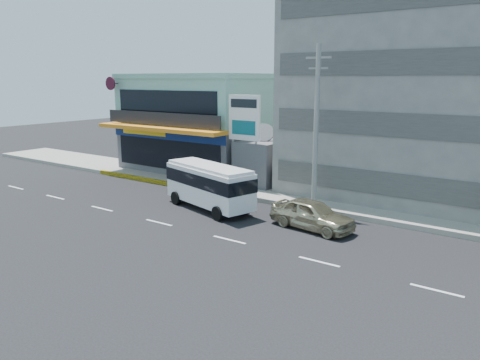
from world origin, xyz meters
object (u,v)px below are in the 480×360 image
object	(u,v)px
satellite_dish	(264,140)
utility_pole_near	(316,127)
shop_building	(206,125)
billboard	(244,123)
minibus	(209,183)
motorcycle_rider	(181,182)
concrete_building	(422,94)
sedan	(312,214)

from	to	relation	value
satellite_dish	utility_pole_near	size ratio (longest dim) A/B	0.15
shop_building	billboard	size ratio (longest dim) A/B	1.80
satellite_dish	minibus	distance (m)	7.41
satellite_dish	shop_building	bearing A→B (deg)	159.79
satellite_dish	minibus	xyz separation A→B (m)	(0.57, -7.14, -1.90)
billboard	motorcycle_rider	distance (m)	6.25
shop_building	concrete_building	xyz separation A→B (m)	(18.00, 1.05, 3.00)
satellite_dish	billboard	world-z (taller)	billboard
utility_pole_near	motorcycle_rider	size ratio (longest dim) A/B	4.69
concrete_building	sedan	size ratio (longest dim) A/B	3.34
concrete_building	billboard	size ratio (longest dim) A/B	2.32
utility_pole_near	billboard	bearing A→B (deg)	164.52
utility_pole_near	sedan	world-z (taller)	utility_pole_near
shop_building	minibus	size ratio (longest dim) A/B	1.76
satellite_dish	billboard	distance (m)	2.31
utility_pole_near	shop_building	bearing A→B (deg)	154.94
shop_building	minibus	bearing A→B (deg)	-49.63
concrete_building	minibus	distance (m)	15.53
shop_building	concrete_building	size ratio (longest dim) A/B	0.77
utility_pole_near	motorcycle_rider	world-z (taller)	utility_pole_near
shop_building	sedan	xyz separation A→B (m)	(15.58, -9.89, -3.18)
satellite_dish	utility_pole_near	distance (m)	7.17
billboard	utility_pole_near	distance (m)	6.75
concrete_building	motorcycle_rider	xyz separation A→B (m)	(-14.00, -8.79, -6.30)
concrete_building	satellite_dish	bearing A→B (deg)	-158.20
utility_pole_near	minibus	bearing A→B (deg)	-146.91
sedan	motorcycle_rider	size ratio (longest dim) A/B	2.25
billboard	minibus	bearing A→B (deg)	-78.65
billboard	minibus	size ratio (longest dim) A/B	0.98
motorcycle_rider	shop_building	bearing A→B (deg)	117.35
shop_building	satellite_dish	distance (m)	8.54
sedan	concrete_building	bearing A→B (deg)	-4.27
minibus	sedan	world-z (taller)	minibus
shop_building	motorcycle_rider	world-z (taller)	shop_building
satellite_dish	minibus	bearing A→B (deg)	-85.42
concrete_building	sedan	world-z (taller)	concrete_building
sedan	motorcycle_rider	xyz separation A→B (m)	(-11.58, 2.16, -0.11)
billboard	shop_building	bearing A→B (deg)	147.68
concrete_building	sedan	bearing A→B (deg)	-102.48
motorcycle_rider	utility_pole_near	bearing A→B (deg)	6.78
shop_building	satellite_dish	size ratio (longest dim) A/B	8.27
sedan	billboard	bearing A→B (deg)	65.70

